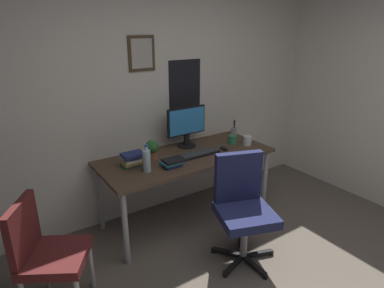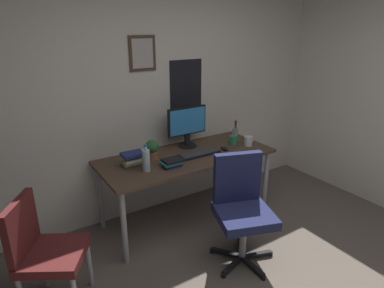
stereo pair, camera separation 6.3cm
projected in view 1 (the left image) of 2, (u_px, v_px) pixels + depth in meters
The scene contains 14 objects.
wall_back at pixel (155, 93), 3.47m from camera, with size 4.40×0.10×2.60m.
desk at pixel (187, 161), 3.38m from camera, with size 1.78×0.76×0.73m.
office_chair at pixel (242, 203), 2.85m from camera, with size 0.59×0.60×0.95m.
side_chair at pixel (45, 250), 2.30m from camera, with size 0.58×0.58×0.88m.
monitor at pixel (186, 125), 3.52m from camera, with size 0.46×0.20×0.43m.
keyboard at pixel (199, 153), 3.36m from camera, with size 0.43×0.15×0.03m.
computer_mouse at pixel (224, 148), 3.49m from camera, with size 0.06×0.11×0.04m.
water_bottle at pixel (147, 160), 2.95m from camera, with size 0.07×0.07×0.25m.
coffee_mug_near at pixel (248, 141), 3.62m from camera, with size 0.13×0.09×0.10m.
coffee_mug_far at pixel (232, 140), 3.66m from camera, with size 0.12×0.08×0.10m.
potted_plant at pixel (152, 149), 3.22m from camera, with size 0.13×0.13×0.19m.
pen_cup at pixel (234, 131), 3.92m from camera, with size 0.07×0.07×0.20m.
book_stack_left at pixel (172, 163), 3.07m from camera, with size 0.20×0.15×0.07m.
book_stack_right at pixel (132, 159), 3.07m from camera, with size 0.21×0.16×0.13m.
Camera 1 is at (-1.59, -0.93, 1.98)m, focal length 30.91 mm.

